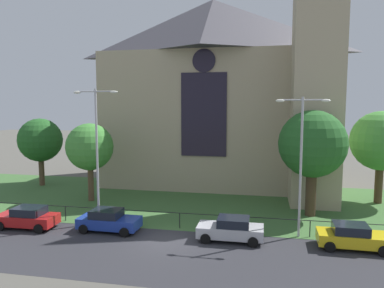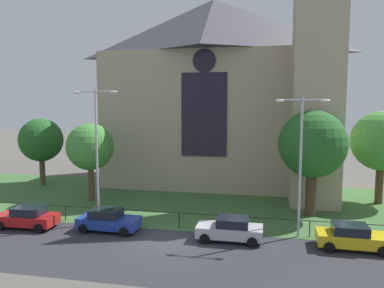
% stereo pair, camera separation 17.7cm
% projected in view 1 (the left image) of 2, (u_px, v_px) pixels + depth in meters
% --- Properties ---
extents(ground, '(160.00, 160.00, 0.00)m').
position_uv_depth(ground, '(195.00, 201.00, 33.21)').
color(ground, '#56544C').
extents(road_asphalt, '(120.00, 8.00, 0.01)m').
position_uv_depth(road_asphalt, '(157.00, 253.00, 21.50)').
color(road_asphalt, '#2D2D33').
rests_on(road_asphalt, ground).
extents(grass_verge, '(120.00, 20.00, 0.01)m').
position_uv_depth(grass_verge, '(191.00, 207.00, 31.26)').
color(grass_verge, '#3D6633').
rests_on(grass_verge, ground).
extents(church_building, '(23.20, 16.20, 26.00)m').
position_uv_depth(church_building, '(219.00, 90.00, 39.98)').
color(church_building, tan).
rests_on(church_building, ground).
extents(iron_railing, '(35.25, 0.07, 1.13)m').
position_uv_depth(iron_railing, '(180.00, 215.00, 25.72)').
color(iron_railing, black).
rests_on(iron_railing, ground).
extents(tree_right_far, '(5.19, 5.19, 8.14)m').
position_uv_depth(tree_right_far, '(381.00, 141.00, 31.88)').
color(tree_right_far, '#4C3823').
rests_on(tree_right_far, ground).
extents(tree_left_near, '(4.21, 4.21, 7.02)m').
position_uv_depth(tree_left_near, '(90.00, 147.00, 32.75)').
color(tree_left_near, brown).
rests_on(tree_left_near, ground).
extents(tree_right_near, '(5.21, 5.21, 8.27)m').
position_uv_depth(tree_right_near, '(313.00, 145.00, 28.22)').
color(tree_right_near, '#423021').
rests_on(tree_right_near, ground).
extents(tree_left_far, '(4.61, 4.61, 7.21)m').
position_uv_depth(tree_left_far, '(40.00, 140.00, 39.09)').
color(tree_left_far, brown).
rests_on(tree_left_far, ground).
extents(streetlamp_near, '(3.37, 0.26, 9.80)m').
position_uv_depth(streetlamp_near, '(97.00, 141.00, 26.23)').
color(streetlamp_near, '#B2B2B7').
rests_on(streetlamp_near, ground).
extents(streetlamp_far, '(3.37, 0.26, 9.18)m').
position_uv_depth(streetlamp_far, '(301.00, 150.00, 23.57)').
color(streetlamp_far, '#B2B2B7').
rests_on(streetlamp_far, ground).
extents(parked_car_red, '(4.23, 2.07, 1.51)m').
position_uv_depth(parked_car_red, '(28.00, 217.00, 25.86)').
color(parked_car_red, '#B21919').
rests_on(parked_car_red, ground).
extents(parked_car_blue, '(4.23, 2.09, 1.51)m').
position_uv_depth(parked_car_blue, '(109.00, 220.00, 25.23)').
color(parked_car_blue, '#1E3899').
rests_on(parked_car_blue, ground).
extents(parked_car_silver, '(4.20, 2.03, 1.51)m').
position_uv_depth(parked_car_silver, '(231.00, 229.00, 23.47)').
color(parked_car_silver, '#B7B7BC').
rests_on(parked_car_silver, ground).
extents(parked_car_yellow, '(4.24, 2.10, 1.51)m').
position_uv_depth(parked_car_yellow, '(353.00, 237.00, 22.13)').
color(parked_car_yellow, gold).
rests_on(parked_car_yellow, ground).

